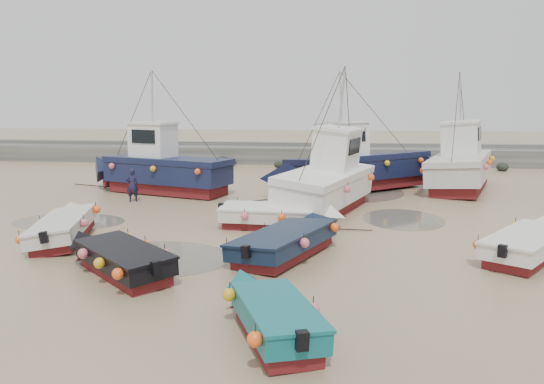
{
  "coord_description": "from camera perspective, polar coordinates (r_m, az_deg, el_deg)",
  "views": [
    {
      "loc": [
        2.59,
        -17.09,
        5.01
      ],
      "look_at": [
        0.47,
        2.47,
        1.4
      ],
      "focal_mm": 35.0,
      "sensor_mm": 36.0,
      "label": 1
    }
  ],
  "objects": [
    {
      "name": "puddle_b",
      "position": [
        22.36,
        13.93,
        -2.86
      ],
      "size": [
        3.3,
        3.3,
        0.01
      ],
      "primitive_type": "cylinder",
      "color": "#5D584C",
      "rests_on": "ground"
    },
    {
      "name": "seawall",
      "position": [
        39.41,
        2.45,
        3.99
      ],
      "size": [
        60.0,
        4.92,
        1.5
      ],
      "color": "slate",
      "rests_on": "ground"
    },
    {
      "name": "puddle_a",
      "position": [
        17.05,
        -12.49,
        -6.93
      ],
      "size": [
        4.89,
        4.89,
        0.01
      ],
      "primitive_type": "cylinder",
      "color": "#5D584C",
      "rests_on": "ground"
    },
    {
      "name": "dinghy_0",
      "position": [
        20.09,
        -21.18,
        -3.18
      ],
      "size": [
        2.64,
        6.45,
        1.43
      ],
      "rotation": [
        0.0,
        0.0,
        0.24
      ],
      "color": "maroon",
      "rests_on": "ground"
    },
    {
      "name": "cabin_boat_1",
      "position": [
        23.25,
        6.1,
        1.29
      ],
      "size": [
        4.82,
        9.5,
        6.22
      ],
      "rotation": [
        0.0,
        0.0,
        -0.35
      ],
      "color": "maroon",
      "rests_on": "ground"
    },
    {
      "name": "puddle_c",
      "position": [
        22.84,
        -21.02,
        -2.97
      ],
      "size": [
        4.57,
        4.57,
        0.01
      ],
      "primitive_type": "cylinder",
      "color": "#5D584C",
      "rests_on": "ground"
    },
    {
      "name": "dinghy_3",
      "position": [
        18.5,
        26.14,
        -4.67
      ],
      "size": [
        4.46,
        5.54,
        1.43
      ],
      "rotation": [
        0.0,
        0.0,
        -0.65
      ],
      "color": "maroon",
      "rests_on": "ground"
    },
    {
      "name": "cabin_boat_0",
      "position": [
        28.07,
        -12.21,
        2.68
      ],
      "size": [
        9.55,
        4.58,
        6.22
      ],
      "rotation": [
        0.0,
        0.0,
        1.26
      ],
      "color": "maroon",
      "rests_on": "ground"
    },
    {
      "name": "ground",
      "position": [
        18.0,
        -2.35,
        -5.78
      ],
      "size": [
        120.0,
        120.0,
        0.0
      ],
      "primitive_type": "plane",
      "color": "tan",
      "rests_on": "ground"
    },
    {
      "name": "person",
      "position": [
        26.17,
        -14.71,
        -0.99
      ],
      "size": [
        0.67,
        0.55,
        1.59
      ],
      "primitive_type": "imported",
      "rotation": [
        0.0,
        0.0,
        3.46
      ],
      "color": "#171733",
      "rests_on": "ground"
    },
    {
      "name": "dinghy_4",
      "position": [
        15.78,
        -16.15,
        -6.45
      ],
      "size": [
        4.76,
        4.53,
        1.43
      ],
      "rotation": [
        0.0,
        0.0,
        0.82
      ],
      "color": "maroon",
      "rests_on": "ground"
    },
    {
      "name": "puddle_d",
      "position": [
        28.16,
        7.11,
        0.07
      ],
      "size": [
        6.87,
        6.87,
        0.01
      ],
      "primitive_type": "cylinder",
      "color": "#5D584C",
      "rests_on": "ground"
    },
    {
      "name": "dinghy_2",
      "position": [
        11.42,
        -0.12,
        -12.5
      ],
      "size": [
        2.59,
        4.9,
        1.43
      ],
      "rotation": [
        0.0,
        0.0,
        0.39
      ],
      "color": "maroon",
      "rests_on": "ground"
    },
    {
      "name": "dinghy_1",
      "position": [
        16.9,
        2.03,
        -4.95
      ],
      "size": [
        3.69,
        6.21,
        1.43
      ],
      "rotation": [
        0.0,
        0.0,
        -0.43
      ],
      "color": "maroon",
      "rests_on": "ground"
    },
    {
      "name": "cabin_boat_3",
      "position": [
        30.36,
        19.85,
        2.87
      ],
      "size": [
        5.1,
        9.34,
        6.22
      ],
      "rotation": [
        0.0,
        0.0,
        -0.35
      ],
      "color": "maroon",
      "rests_on": "ground"
    },
    {
      "name": "dinghy_5",
      "position": [
        20.22,
        0.52,
        -2.35
      ],
      "size": [
        5.88,
        2.25,
        1.43
      ],
      "rotation": [
        0.0,
        0.0,
        -1.63
      ],
      "color": "maroon",
      "rests_on": "ground"
    },
    {
      "name": "cabin_boat_2",
      "position": [
        28.2,
        8.52,
        2.74
      ],
      "size": [
        9.62,
        7.8,
        6.22
      ],
      "rotation": [
        0.0,
        0.0,
        2.22
      ],
      "color": "maroon",
      "rests_on": "ground"
    }
  ]
}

